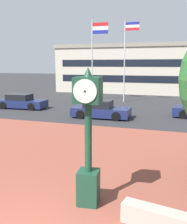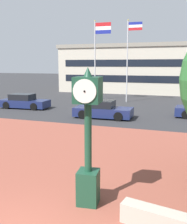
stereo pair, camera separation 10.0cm
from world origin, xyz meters
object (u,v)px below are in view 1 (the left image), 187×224
street_clock (88,138)px  civic_building (143,68)px  car_street_mid (100,110)px  flagpole_secondary (126,55)px  flagpole_primary (94,52)px  car_street_near (21,102)px

street_clock → civic_building: civic_building is taller
car_street_mid → civic_building: bearing=178.8°
civic_building → flagpole_secondary: bearing=-89.1°
car_street_mid → flagpole_secondary: size_ratio=0.52×
street_clock → flagpole_secondary: size_ratio=0.46×
flagpole_primary → civic_building: (3.14, 14.31, -1.82)m
car_street_near → flagpole_secondary: bearing=128.0°
car_street_mid → car_street_near: bearing=-104.3°
car_street_mid → street_clock: bearing=13.7°
street_clock → civic_building: bearing=88.7°
street_clock → car_street_near: street_clock is taller
car_street_near → flagpole_primary: flagpole_primary is taller
civic_building → car_street_near: bearing=-109.9°
car_street_near → flagpole_secondary: 11.35m
street_clock → flagpole_primary: size_ratio=0.45×
car_street_mid → flagpole_primary: flagpole_primary is taller
car_street_near → car_street_mid: (7.91, -1.77, 0.00)m
car_street_near → flagpole_primary: size_ratio=0.53×
street_clock → civic_building: (-3.46, 34.79, 1.38)m
street_clock → flagpole_primary: bearing=100.8°
flagpole_primary → flagpole_secondary: size_ratio=1.01×
street_clock → car_street_near: size_ratio=0.85×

